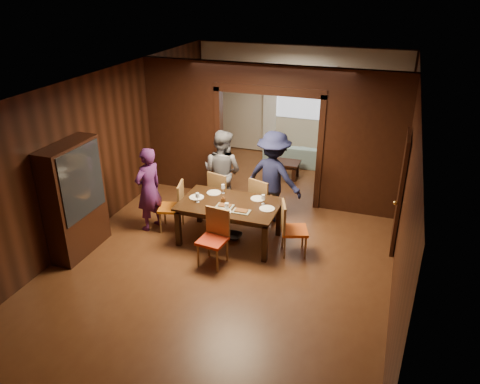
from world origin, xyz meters
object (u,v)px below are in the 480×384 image
at_px(person_grey, 222,172).
at_px(person_navy, 274,176).
at_px(sofa, 300,154).
at_px(chair_far_l, 223,193).
at_px(chair_right, 295,229).
at_px(person_purple, 149,189).
at_px(dining_table, 230,222).
at_px(hutch, 75,199).
at_px(coffee_table, 283,169).
at_px(chair_near, 212,239).
at_px(chair_far_r, 264,200).
at_px(chair_left, 171,206).

height_order(person_grey, person_navy, person_navy).
height_order(sofa, chair_far_l, chair_far_l).
bearing_deg(person_navy, sofa, -72.23).
bearing_deg(chair_far_l, chair_right, 165.23).
distance_m(person_purple, dining_table, 1.65).
xyz_separation_m(dining_table, hutch, (-2.37, -1.18, 0.62)).
distance_m(person_purple, person_grey, 1.53).
height_order(coffee_table, chair_right, chair_right).
bearing_deg(chair_right, chair_near, 103.63).
xyz_separation_m(dining_table, chair_near, (0.00, -0.83, 0.10)).
bearing_deg(chair_right, person_grey, 38.67).
height_order(person_purple, chair_right, person_purple).
relative_size(person_grey, sofa, 0.95).
relative_size(person_purple, sofa, 0.89).
bearing_deg(person_navy, person_purple, 44.38).
distance_m(chair_right, chair_far_l, 1.94).
xyz_separation_m(sofa, chair_far_r, (-0.00, -3.32, 0.22)).
bearing_deg(hutch, person_grey, 50.56).
bearing_deg(person_grey, person_purple, 57.97).
bearing_deg(hutch, chair_far_r, 36.23).
xyz_separation_m(coffee_table, chair_far_l, (-0.66, -2.30, 0.28)).
bearing_deg(chair_far_l, dining_table, 132.28).
bearing_deg(chair_left, sofa, 144.88).
distance_m(coffee_table, chair_left, 3.48).
bearing_deg(dining_table, person_purple, -178.02).
height_order(sofa, chair_near, chair_near).
bearing_deg(chair_near, chair_left, 150.99).
relative_size(dining_table, hutch, 0.89).
bearing_deg(sofa, chair_far_l, 72.47).
height_order(person_purple, chair_far_r, person_purple).
xyz_separation_m(person_navy, dining_table, (-0.51, -1.10, -0.53)).
relative_size(dining_table, coffee_table, 2.22).
distance_m(coffee_table, chair_right, 3.43).
height_order(coffee_table, chair_left, chair_left).
relative_size(person_grey, chair_left, 1.81).
bearing_deg(person_purple, hutch, -15.26).
bearing_deg(person_grey, chair_far_l, 125.84).
xyz_separation_m(chair_right, hutch, (-3.59, -1.13, 0.52)).
xyz_separation_m(person_purple, chair_right, (2.81, 0.01, -0.33)).
xyz_separation_m(person_purple, chair_far_l, (1.12, 0.96, -0.33)).
xyz_separation_m(sofa, dining_table, (-0.41, -4.17, 0.11)).
bearing_deg(chair_far_l, person_grey, -51.15).
bearing_deg(person_purple, chair_far_r, 133.80).
distance_m(person_purple, chair_left, 0.53).
distance_m(sofa, coffee_table, 0.99).
bearing_deg(chair_near, coffee_table, 94.15).
height_order(person_grey, chair_right, person_grey).
relative_size(person_purple, chair_far_r, 1.68).
height_order(person_purple, coffee_table, person_purple).
height_order(dining_table, hutch, hutch).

